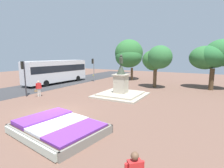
# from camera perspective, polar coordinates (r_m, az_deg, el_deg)

# --- Properties ---
(ground_plane) EXTENTS (74.58, 74.58, 0.00)m
(ground_plane) POSITION_cam_1_polar(r_m,az_deg,el_deg) (13.86, -18.72, -9.13)
(ground_plane) COLOR brown
(flower_planter) EXTENTS (5.30, 4.31, 0.68)m
(flower_planter) POSITION_cam_1_polar(r_m,az_deg,el_deg) (10.51, -17.45, -13.39)
(flower_planter) COLOR #38281C
(flower_planter) RESTS_ON ground_plane
(statue_monument) EXTENTS (4.91, 4.91, 4.36)m
(statue_monument) POSITION_cam_1_polar(r_m,az_deg,el_deg) (18.48, 2.91, -1.66)
(statue_monument) COLOR #B0A692
(statue_monument) RESTS_ON ground_plane
(traffic_light_mid_block) EXTENTS (0.41, 0.30, 3.67)m
(traffic_light_mid_block) POSITION_cam_1_polar(r_m,az_deg,el_deg) (20.19, -26.85, 3.50)
(traffic_light_mid_block) COLOR #2D2D33
(traffic_light_mid_block) RESTS_ON ground_plane
(traffic_light_far_corner) EXTENTS (0.42, 0.31, 3.74)m
(traffic_light_far_corner) POSITION_cam_1_polar(r_m,az_deg,el_deg) (28.61, -6.15, 5.88)
(traffic_light_far_corner) COLOR slate
(traffic_light_far_corner) RESTS_ON ground_plane
(city_bus) EXTENTS (3.11, 10.51, 3.48)m
(city_bus) POSITION_cam_1_polar(r_m,az_deg,el_deg) (28.14, -17.64, 4.27)
(city_bus) COLOR silver
(city_bus) RESTS_ON ground_plane
(pedestrian_with_handbag) EXTENTS (0.45, 0.67, 1.68)m
(pedestrian_with_handbag) POSITION_cam_1_polar(r_m,az_deg,el_deg) (19.77, -22.87, -1.09)
(pedestrian_with_handbag) COLOR beige
(pedestrian_with_handbag) RESTS_ON ground_plane
(park_tree_far_left) EXTENTS (5.74, 4.01, 6.24)m
(park_tree_far_left) POSITION_cam_1_polar(r_m,az_deg,el_deg) (25.53, 30.24, 8.00)
(park_tree_far_left) COLOR #4C3823
(park_tree_far_left) RESTS_ON ground_plane
(park_tree_behind_statue) EXTENTS (3.98, 3.53, 5.53)m
(park_tree_behind_statue) POSITION_cam_1_polar(r_m,az_deg,el_deg) (23.82, 14.15, 7.90)
(park_tree_behind_statue) COLOR brown
(park_tree_behind_statue) RESTS_ON ground_plane
(park_tree_street_side) EXTENTS (4.88, 5.23, 7.02)m
(park_tree_street_side) POSITION_cam_1_polar(r_m,az_deg,el_deg) (31.09, 5.51, 9.53)
(park_tree_street_side) COLOR brown
(park_tree_street_side) RESTS_ON ground_plane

